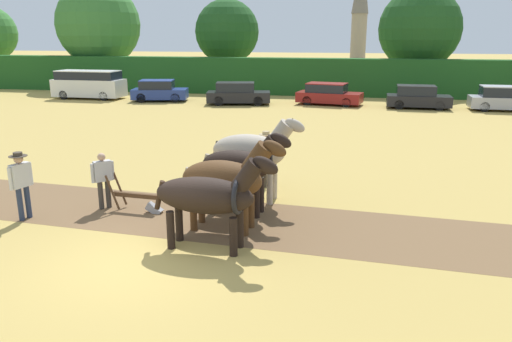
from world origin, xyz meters
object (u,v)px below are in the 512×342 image
farmer_onlooker_left (21,180)px  parked_car_center_left (238,94)px  tree_left (98,25)px  parked_car_right (504,99)px  parked_car_center_right (418,97)px  parked_van (89,84)px  farmer_beside_team (266,154)px  parked_car_center (329,94)px  draft_horse_trail_right (252,151)px  church_spire (360,5)px  tree_center_left (227,32)px  draft_horse_lead_right (226,179)px  draft_horse_lead_left (209,196)px  plow (140,200)px  tree_center (420,29)px  parked_car_left (159,91)px  farmer_at_plow (103,177)px  draft_horse_trail_left (241,166)px

farmer_onlooker_left → parked_car_center_left: size_ratio=0.40×
tree_left → parked_car_right: bearing=-15.3°
parked_car_right → tree_left: bearing=166.7°
farmer_onlooker_left → parked_car_center_right: (12.48, 23.01, -0.37)m
parked_van → farmer_beside_team: bearing=-48.0°
parked_car_center → draft_horse_trail_right: bearing=-82.4°
church_spire → farmer_beside_team: 67.40m
tree_center_left → parked_car_right: size_ratio=1.80×
draft_horse_lead_right → church_spire: bearing=91.5°
draft_horse_lead_right → draft_horse_trail_right: 2.41m
tree_left → farmer_onlooker_left: (14.32, -31.73, -4.41)m
draft_horse_lead_left → farmer_onlooker_left: bearing=174.9°
plow → parked_car_center_right: bearing=70.1°
church_spire → farmer_onlooker_left: church_spire is taller
tree_center → parked_car_left: 21.18m
church_spire → parked_car_center_right: church_spire is taller
draft_horse_lead_right → parked_car_center: (1.25, 23.29, -0.60)m
parked_van → parked_car_left: (5.68, -0.36, -0.34)m
tree_center → church_spire: bearing=96.8°
plow → farmer_at_plow: bearing=-178.9°
farmer_beside_team → parked_van: bearing=133.5°
parked_car_center_right → draft_horse_trail_right: bearing=-107.1°
draft_horse_lead_left → draft_horse_trail_right: draft_horse_trail_right is taller
parked_car_center → parked_car_right: bearing=7.1°
parked_car_center_left → parked_van: bearing=164.4°
plow → farmer_at_plow: 1.24m
draft_horse_lead_right → tree_center_left: bearing=108.2°
tree_center → church_spire: size_ratio=0.49×
tree_center → parked_car_center: bearing=-128.0°
draft_horse_trail_left → tree_center_left: bearing=108.9°
parked_car_center_right → parked_car_right: size_ratio=0.95×
tree_center → farmer_beside_team: (-7.53, -27.94, -4.02)m
church_spire → draft_horse_lead_right: (-3.19, -70.68, -7.57)m
tree_center_left → draft_horse_lead_left: 35.09m
church_spire → draft_horse_lead_right: size_ratio=6.08×
farmer_at_plow → tree_center_left: bearing=142.3°
draft_horse_trail_left → farmer_onlooker_left: 5.72m
farmer_beside_team → draft_horse_trail_left: bearing=-92.7°
draft_horse_lead_right → farmer_beside_team: 3.81m
parked_car_right → farmer_at_plow: bearing=-124.4°
tree_left → church_spire: (22.94, 39.29, 3.38)m
draft_horse_lead_right → parked_car_left: 25.30m
draft_horse_trail_right → farmer_at_plow: (-3.91, -1.55, -0.55)m
tree_left → parked_car_right: 33.54m
tree_left → plow: 35.43m
farmer_beside_team → parked_car_right: farmer_beside_team is taller
farmer_at_plow → farmer_onlooker_left: farmer_onlooker_left is taller
draft_horse_trail_right → draft_horse_trail_left: bearing=-89.9°
draft_horse_lead_right → parked_car_left: size_ratio=0.66×
farmer_onlooker_left → parked_car_center: 24.56m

